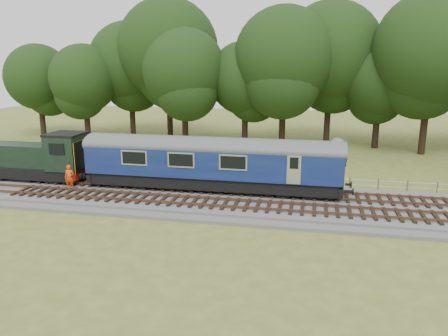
# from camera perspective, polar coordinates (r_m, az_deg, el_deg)

# --- Properties ---
(ground) EXTENTS (120.00, 120.00, 0.00)m
(ground) POSITION_cam_1_polar(r_m,az_deg,el_deg) (29.37, 4.85, -4.70)
(ground) COLOR #556525
(ground) RESTS_ON ground
(ballast) EXTENTS (70.00, 7.00, 0.35)m
(ballast) POSITION_cam_1_polar(r_m,az_deg,el_deg) (29.31, 4.86, -4.37)
(ballast) COLOR #4C4C4F
(ballast) RESTS_ON ground
(track_north) EXTENTS (67.20, 2.40, 0.21)m
(track_north) POSITION_cam_1_polar(r_m,az_deg,el_deg) (30.57, 5.19, -3.14)
(track_north) COLOR black
(track_north) RESTS_ON ballast
(track_south) EXTENTS (67.20, 2.40, 0.21)m
(track_south) POSITION_cam_1_polar(r_m,az_deg,el_deg) (27.73, 4.46, -4.90)
(track_south) COLOR black
(track_south) RESTS_ON ballast
(fence) EXTENTS (64.00, 0.12, 1.00)m
(fence) POSITION_cam_1_polar(r_m,az_deg,el_deg) (33.64, 5.80, -2.32)
(fence) COLOR #6B6054
(fence) RESTS_ON ground
(tree_line) EXTENTS (70.00, 8.00, 18.00)m
(tree_line) POSITION_cam_1_polar(r_m,az_deg,el_deg) (50.64, 7.94, 3.04)
(tree_line) COLOR black
(tree_line) RESTS_ON ground
(dmu_railcar) EXTENTS (18.05, 2.86, 3.88)m
(dmu_railcar) POSITION_cam_1_polar(r_m,az_deg,el_deg) (30.64, -1.61, 1.18)
(dmu_railcar) COLOR black
(dmu_railcar) RESTS_ON ground
(shunter_loco) EXTENTS (8.91, 2.60, 3.38)m
(shunter_loco) POSITION_cam_1_polar(r_m,az_deg,el_deg) (36.54, -23.37, 1.09)
(shunter_loco) COLOR black
(shunter_loco) RESTS_ON ground
(worker) EXTENTS (0.72, 0.54, 1.79)m
(worker) POSITION_cam_1_polar(r_m,az_deg,el_deg) (32.98, -19.55, -1.15)
(worker) COLOR #FE4D0D
(worker) RESTS_ON ballast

